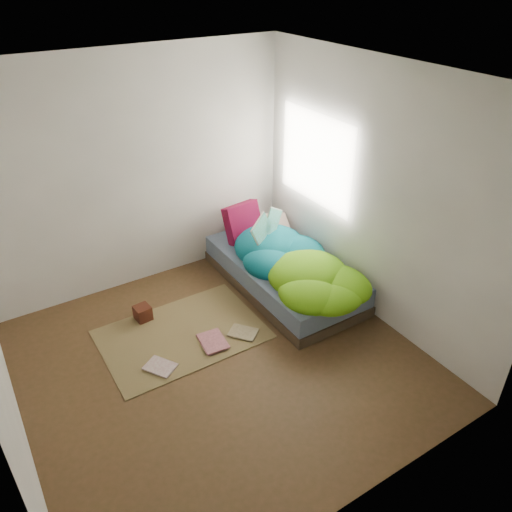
{
  "coord_description": "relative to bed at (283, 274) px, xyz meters",
  "views": [
    {
      "loc": [
        -1.6,
        -3.17,
        3.35
      ],
      "look_at": [
        0.87,
        0.75,
        0.51
      ],
      "focal_mm": 35.0,
      "sensor_mm": 36.0,
      "label": 1
    }
  ],
  "objects": [
    {
      "name": "ground",
      "position": [
        -1.22,
        -0.72,
        -0.17
      ],
      "size": [
        3.5,
        3.5,
        0.0
      ],
      "primitive_type": "cube",
      "color": "#48361B",
      "rests_on": "ground"
    },
    {
      "name": "room_walls",
      "position": [
        -1.21,
        -0.71,
        1.46
      ],
      "size": [
        3.54,
        3.54,
        2.62
      ],
      "color": "beige",
      "rests_on": "ground"
    },
    {
      "name": "bed",
      "position": [
        0.0,
        0.0,
        0.0
      ],
      "size": [
        1.0,
        2.0,
        0.34
      ],
      "color": "#3E3422",
      "rests_on": "ground"
    },
    {
      "name": "duvet",
      "position": [
        0.0,
        -0.22,
        0.34
      ],
      "size": [
        0.96,
        1.84,
        0.34
      ],
      "primitive_type": null,
      "color": "#065867",
      "rests_on": "bed"
    },
    {
      "name": "rug",
      "position": [
        -1.37,
        -0.17,
        -0.16
      ],
      "size": [
        1.6,
        1.1,
        0.01
      ],
      "primitive_type": "cube",
      "color": "brown",
      "rests_on": "ground"
    },
    {
      "name": "pillow_floral",
      "position": [
        0.17,
        0.69,
        0.24
      ],
      "size": [
        0.73,
        0.6,
        0.14
      ],
      "primitive_type": "cube",
      "rotation": [
        0.0,
        0.0,
        -0.39
      ],
      "color": "white",
      "rests_on": "bed"
    },
    {
      "name": "pillow_magenta",
      "position": [
        -0.12,
        0.69,
        0.4
      ],
      "size": [
        0.47,
        0.2,
        0.45
      ],
      "primitive_type": "cube",
      "rotation": [
        0.0,
        0.0,
        0.14
      ],
      "color": "#50051E",
      "rests_on": "bed"
    },
    {
      "name": "open_book",
      "position": [
        -0.08,
        0.21,
        0.66
      ],
      "size": [
        0.48,
        0.28,
        0.29
      ],
      "primitive_type": null,
      "rotation": [
        0.0,
        0.0,
        0.4
      ],
      "color": "green",
      "rests_on": "duvet"
    },
    {
      "name": "wooden_box",
      "position": [
        -1.61,
        0.27,
        -0.08
      ],
      "size": [
        0.17,
        0.17,
        0.16
      ],
      "primitive_type": "cube",
      "rotation": [
        0.0,
        0.0,
        0.1
      ],
      "color": "#3B110D",
      "rests_on": "rug"
    },
    {
      "name": "floor_book_a",
      "position": [
        -1.84,
        -0.56,
        -0.15
      ],
      "size": [
        0.32,
        0.35,
        0.02
      ],
      "primitive_type": "imported",
      "rotation": [
        0.0,
        0.0,
        0.56
      ],
      "color": "silver",
      "rests_on": "rug"
    },
    {
      "name": "floor_book_b",
      "position": [
        -1.29,
        -0.45,
        -0.14
      ],
      "size": [
        0.27,
        0.35,
        0.03
      ],
      "primitive_type": "imported",
      "rotation": [
        0.0,
        0.0,
        -0.1
      ],
      "color": "#CC7580",
      "rests_on": "rug"
    },
    {
      "name": "floor_book_c",
      "position": [
        -0.92,
        -0.56,
        -0.15
      ],
      "size": [
        0.33,
        0.34,
        0.02
      ],
      "primitive_type": "imported",
      "rotation": [
        0.0,
        0.0,
        0.67
      ],
      "color": "tan",
      "rests_on": "rug"
    }
  ]
}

